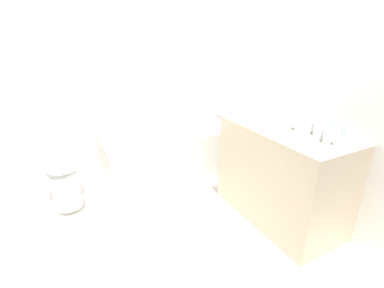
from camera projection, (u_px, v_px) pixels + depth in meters
The scene contains 17 objects.
ground_plane at pixel (142, 235), 2.48m from camera, with size 4.02×4.02×0.00m, color beige.
wall_back_tiled at pixel (96, 67), 3.00m from camera, with size 3.42×0.10×2.57m, color white.
wall_right_mirror at pixel (292, 72), 2.67m from camera, with size 0.10×2.78×2.57m, color white.
bathtub at pixel (172, 153), 3.36m from camera, with size 1.57×0.66×1.32m.
toilet at pixel (63, 174), 2.76m from camera, with size 0.35×0.53×0.71m.
vanity_counter at pixel (281, 175), 2.56m from camera, with size 0.58×1.15×0.89m, color tan.
sink_basin at pixel (275, 123), 2.48m from camera, with size 0.33×0.33×0.04m, color white.
sink_faucet at pixel (292, 119), 2.56m from camera, with size 0.10×0.15×0.07m.
water_bottle_0 at pixel (300, 118), 2.29m from camera, with size 0.07×0.07×0.25m.
water_bottle_1 at pixel (319, 123), 2.20m from camera, with size 0.07×0.07×0.22m.
water_bottle_2 at pixel (340, 134), 2.02m from camera, with size 0.07×0.07×0.19m.
water_bottle_3 at pixel (259, 102), 2.76m from camera, with size 0.07×0.07×0.25m.
water_bottle_4 at pixel (270, 107), 2.65m from camera, with size 0.07×0.07×0.22m.
water_bottle_5 at pixel (329, 130), 2.05m from camera, with size 0.06×0.06×0.22m.
drinking_glass_0 at pixel (310, 127), 2.29m from camera, with size 0.07×0.07×0.09m, color white.
drinking_glass_1 at pixel (319, 134), 2.14m from camera, with size 0.07×0.07×0.09m, color white.
toilet_paper_roll at pixel (45, 211), 2.70m from camera, with size 0.11×0.11×0.13m, color white.
Camera 1 is at (-0.55, -1.96, 1.68)m, focal length 26.63 mm.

